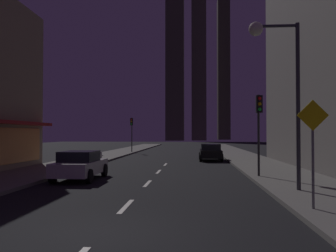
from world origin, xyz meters
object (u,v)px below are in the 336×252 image
Objects in this scene: car_parked_near at (80,165)px; street_lamp_right at (276,64)px; car_parked_far at (210,152)px; traffic_light_near_right at (259,117)px; traffic_light_far_left at (132,127)px; fire_hydrant_far_left at (101,156)px; pedestrian_crossing_sign at (313,144)px.

car_parked_near is 10.58m from street_lamp_right.
car_parked_near is 1.00× the size of car_parked_far.
street_lamp_right is (1.78, -17.02, 4.33)m from car_parked_far.
traffic_light_near_right is 0.64× the size of street_lamp_right.
car_parked_near is 9.46m from traffic_light_near_right.
traffic_light_near_right and traffic_light_far_left have the same top height.
car_parked_near is at bearing 158.45° from street_lamp_right.
traffic_light_far_left is (-11.00, 24.70, 0.00)m from traffic_light_near_right.
fire_hydrant_far_left is (-9.50, -0.90, -0.29)m from car_parked_far.
street_lamp_right is (11.28, -16.12, 4.61)m from fire_hydrant_far_left.
traffic_light_far_left is 31.14m from street_lamp_right.
pedestrian_crossing_sign is (0.10, -7.93, -1.18)m from traffic_light_near_right.
pedestrian_crossing_sign reaches higher than car_parked_far.
street_lamp_right is (10.88, -29.12, 1.87)m from traffic_light_far_left.
fire_hydrant_far_left is 0.16× the size of traffic_light_far_left.
fire_hydrant_far_left is 22.80m from pedestrian_crossing_sign.
traffic_light_near_right is 27.04m from traffic_light_far_left.
pedestrian_crossing_sign is at bearing -89.28° from traffic_light_near_right.
fire_hydrant_far_left is 16.56m from traffic_light_near_right.
street_lamp_right reaches higher than traffic_light_far_left.
traffic_light_near_right reaches higher than car_parked_near.
car_parked_near and car_parked_far have the same top height.
street_lamp_right is at bearing -91.56° from traffic_light_near_right.
traffic_light_near_right is (9.10, 0.88, 2.45)m from car_parked_near.
traffic_light_near_right is 8.01m from pedestrian_crossing_sign.
fire_hydrant_far_left is 0.16× the size of traffic_light_near_right.
pedestrian_crossing_sign is at bearing -71.21° from traffic_light_far_left.
pedestrian_crossing_sign is at bearing -37.46° from car_parked_near.
car_parked_near is 25.76m from traffic_light_far_left.
pedestrian_crossing_sign reaches higher than car_parked_near.
street_lamp_right is at bearing -55.02° from fire_hydrant_far_left.
traffic_light_near_right is 1.00× the size of traffic_light_far_left.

